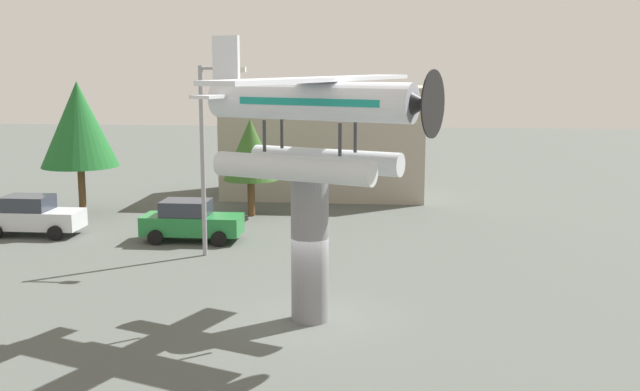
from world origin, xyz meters
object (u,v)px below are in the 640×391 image
floatplane_monument (314,118)px  car_mid_green (191,221)px  storefront_building (325,141)px  display_pedestal (310,249)px  car_near_silver (32,215)px  streetlight_primary (208,146)px  tree_east (250,150)px  tree_west (79,124)px

floatplane_monument → car_mid_green: size_ratio=2.40×
storefront_building → floatplane_monument: bearing=-85.6°
display_pedestal → car_near_silver: bearing=143.1°
display_pedestal → streetlight_primary: size_ratio=0.58×
floatplane_monument → car_near_silver: size_ratio=2.40×
car_near_silver → car_mid_green: (7.25, -0.42, 0.00)m
streetlight_primary → tree_east: 8.10m
storefront_building → tree_east: size_ratio=2.31×
display_pedestal → car_near_silver: size_ratio=1.02×
car_mid_green → tree_east: size_ratio=0.87×
tree_west → tree_east: bearing=1.4°
streetlight_primary → display_pedestal: bearing=-56.7°
car_mid_green → storefront_building: 13.33m
storefront_building → streetlight_primary: bearing=-102.3°
car_near_silver → car_mid_green: same height
tree_west → display_pedestal: bearing=-48.7°
tree_east → floatplane_monument: bearing=-72.7°
streetlight_primary → tree_west: bearing=137.3°
storefront_building → tree_west: tree_west is taller
streetlight_primary → tree_west: (-8.48, 7.83, 0.16)m
floatplane_monument → streetlight_primary: 8.98m
storefront_building → tree_west: 13.63m
display_pedestal → car_mid_green: bearing=122.6°
car_mid_green → streetlight_primary: 4.44m
display_pedestal → tree_east: (-4.66, 15.33, 1.15)m
tree_east → tree_west: bearing=-178.6°
streetlight_primary → tree_east: size_ratio=1.53×
tree_west → floatplane_monument: bearing=-48.5°
display_pedestal → car_near_silver: 16.88m
floatplane_monument → car_mid_green: 12.68m
car_near_silver → car_mid_green: size_ratio=1.00×
display_pedestal → floatplane_monument: (0.12, -0.05, 3.82)m
display_pedestal → floatplane_monument: floatplane_monument is taller
car_near_silver → tree_east: 10.52m
display_pedestal → floatplane_monument: 3.83m
display_pedestal → tree_east: bearing=106.9°
display_pedestal → floatplane_monument: bearing=-21.6°
floatplane_monument → storefront_building: floatplane_monument is taller
car_near_silver → car_mid_green: 7.27m
storefront_building → tree_east: 7.35m
display_pedestal → storefront_building: (-1.59, 22.00, 0.95)m
floatplane_monument → tree_west: bearing=153.0°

